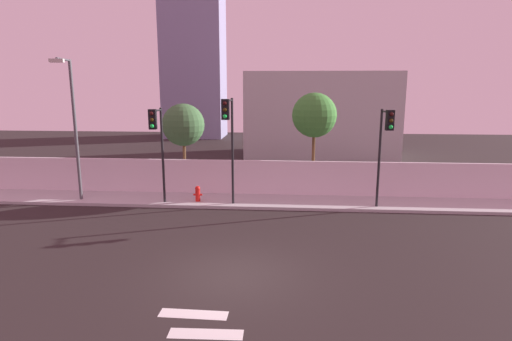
{
  "coord_description": "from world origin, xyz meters",
  "views": [
    {
      "loc": [
        1.6,
        -12.2,
        5.85
      ],
      "look_at": [
        0.17,
        6.5,
        2.02
      ],
      "focal_mm": 29.5,
      "sensor_mm": 36.0,
      "label": 1
    }
  ],
  "objects_px": {
    "traffic_light_center": "(385,138)",
    "traffic_light_right": "(157,135)",
    "traffic_light_left": "(229,129)",
    "fire_hydrant": "(198,193)",
    "roadside_tree_leftmost": "(183,125)",
    "street_lamp_curbside": "(73,119)",
    "roadside_tree_midleft": "(314,116)"
  },
  "relations": [
    {
      "from": "fire_hydrant",
      "to": "traffic_light_right",
      "type": "bearing_deg",
      "value": -150.38
    },
    {
      "from": "roadside_tree_leftmost",
      "to": "fire_hydrant",
      "type": "bearing_deg",
      "value": -65.45
    },
    {
      "from": "traffic_light_center",
      "to": "traffic_light_right",
      "type": "relative_size",
      "value": 1.0
    },
    {
      "from": "traffic_light_right",
      "to": "traffic_light_left",
      "type": "bearing_deg",
      "value": -1.1
    },
    {
      "from": "traffic_light_left",
      "to": "fire_hydrant",
      "type": "bearing_deg",
      "value": 150.53
    },
    {
      "from": "street_lamp_curbside",
      "to": "fire_hydrant",
      "type": "xyz_separation_m",
      "value": [
        5.97,
        0.28,
        -3.65
      ]
    },
    {
      "from": "traffic_light_center",
      "to": "traffic_light_left",
      "type": "bearing_deg",
      "value": -177.46
    },
    {
      "from": "traffic_light_right",
      "to": "fire_hydrant",
      "type": "height_order",
      "value": "traffic_light_right"
    },
    {
      "from": "fire_hydrant",
      "to": "roadside_tree_midleft",
      "type": "height_order",
      "value": "roadside_tree_midleft"
    },
    {
      "from": "roadside_tree_leftmost",
      "to": "roadside_tree_midleft",
      "type": "distance_m",
      "value": 7.23
    },
    {
      "from": "roadside_tree_leftmost",
      "to": "street_lamp_curbside",
      "type": "bearing_deg",
      "value": -144.66
    },
    {
      "from": "traffic_light_center",
      "to": "fire_hydrant",
      "type": "relative_size",
      "value": 5.93
    },
    {
      "from": "traffic_light_center",
      "to": "traffic_light_right",
      "type": "xyz_separation_m",
      "value": [
        -10.44,
        -0.25,
        0.03
      ]
    },
    {
      "from": "street_lamp_curbside",
      "to": "fire_hydrant",
      "type": "relative_size",
      "value": 8.84
    },
    {
      "from": "traffic_light_center",
      "to": "roadside_tree_leftmost",
      "type": "distance_m",
      "value": 10.83
    },
    {
      "from": "traffic_light_center",
      "to": "street_lamp_curbside",
      "type": "xyz_separation_m",
      "value": [
        -14.79,
        0.39,
        0.71
      ]
    },
    {
      "from": "traffic_light_center",
      "to": "fire_hydrant",
      "type": "xyz_separation_m",
      "value": [
        -8.82,
        0.67,
        -2.94
      ]
    },
    {
      "from": "traffic_light_center",
      "to": "street_lamp_curbside",
      "type": "relative_size",
      "value": 0.67
    },
    {
      "from": "roadside_tree_midleft",
      "to": "traffic_light_center",
      "type": "bearing_deg",
      "value": -50.89
    },
    {
      "from": "fire_hydrant",
      "to": "roadside_tree_midleft",
      "type": "distance_m",
      "value": 7.52
    },
    {
      "from": "street_lamp_curbside",
      "to": "traffic_light_right",
      "type": "bearing_deg",
      "value": -8.4
    },
    {
      "from": "traffic_light_left",
      "to": "traffic_light_center",
      "type": "distance_m",
      "value": 7.09
    },
    {
      "from": "fire_hydrant",
      "to": "roadside_tree_leftmost",
      "type": "height_order",
      "value": "roadside_tree_leftmost"
    },
    {
      "from": "street_lamp_curbside",
      "to": "roadside_tree_leftmost",
      "type": "height_order",
      "value": "street_lamp_curbside"
    },
    {
      "from": "traffic_light_left",
      "to": "roadside_tree_midleft",
      "type": "xyz_separation_m",
      "value": [
        4.1,
        3.98,
        0.36
      ]
    },
    {
      "from": "roadside_tree_midleft",
      "to": "roadside_tree_leftmost",
      "type": "bearing_deg",
      "value": -180.0
    },
    {
      "from": "traffic_light_right",
      "to": "fire_hydrant",
      "type": "relative_size",
      "value": 5.95
    },
    {
      "from": "traffic_light_center",
      "to": "fire_hydrant",
      "type": "height_order",
      "value": "traffic_light_center"
    },
    {
      "from": "traffic_light_left",
      "to": "street_lamp_curbside",
      "type": "distance_m",
      "value": 7.76
    },
    {
      "from": "traffic_light_left",
      "to": "fire_hydrant",
      "type": "xyz_separation_m",
      "value": [
        -1.75,
        0.99,
        -3.3
      ]
    },
    {
      "from": "traffic_light_right",
      "to": "roadside_tree_leftmost",
      "type": "relative_size",
      "value": 0.96
    },
    {
      "from": "traffic_light_left",
      "to": "street_lamp_curbside",
      "type": "bearing_deg",
      "value": 174.76
    }
  ]
}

